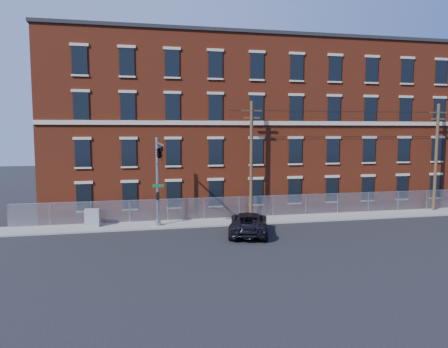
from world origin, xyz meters
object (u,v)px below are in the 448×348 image
Objects in this scene: utility_pole_near at (251,158)px; pickup_truck at (249,223)px; utility_cabinet at (92,218)px; traffic_signal_mast at (159,162)px.

utility_pole_near reaches higher than pickup_truck.
pickup_truck is 12.36m from utility_cabinet.
utility_pole_near is at bearing 23.14° from traffic_signal_mast.
traffic_signal_mast is 7.46m from utility_cabinet.
traffic_signal_mast is 8.70m from utility_pole_near.
traffic_signal_mast is 8.03m from pickup_truck.
utility_cabinet is at bearing -5.10° from pickup_truck.
pickup_truck is (6.43, -1.52, -4.57)m from traffic_signal_mast.
utility_pole_near is 13.84m from utility_cabinet.
utility_pole_near is (8.00, 3.42, -0.05)m from traffic_signal_mast.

